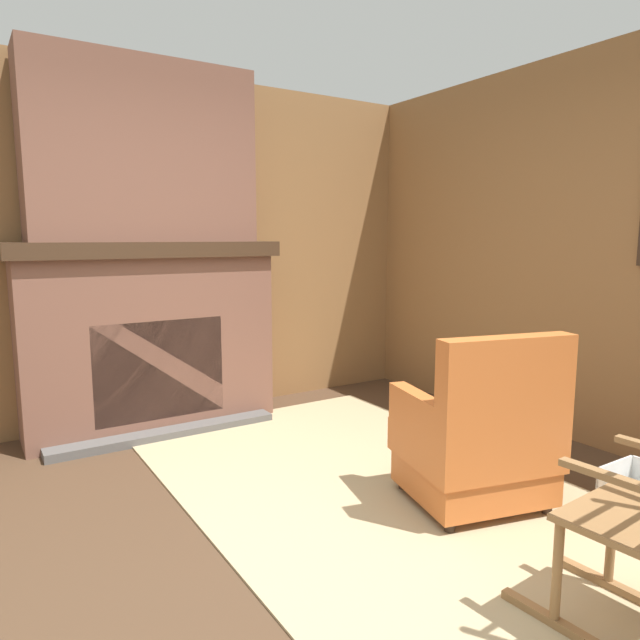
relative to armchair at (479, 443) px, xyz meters
name	(u,v)px	position (x,y,z in m)	size (l,w,h in m)	color
ground_plane	(300,565)	(-0.03, -1.07, -0.35)	(14.00, 14.00, 0.00)	#4C3523
wood_panel_wall_left	(138,249)	(-2.46, -1.07, 0.97)	(0.06, 5.40, 2.65)	olive
wood_panel_wall_back	(634,251)	(-0.01, 1.36, 0.98)	(5.40, 0.09, 2.65)	olive
fireplace_hearth	(151,337)	(-2.20, -1.07, 0.34)	(0.65, 1.89, 1.38)	brown
chimney_breast	(143,153)	(-2.21, -1.07, 1.66)	(0.39, 1.57, 1.25)	brown
area_rug	(378,491)	(-0.42, -0.34, -0.35)	(3.32, 1.99, 0.01)	tan
armchair	(479,443)	(0.00, 0.00, 0.00)	(0.78, 0.84, 0.95)	#C6662D
firewood_stack	(442,420)	(-1.00, 0.72, -0.28)	(0.51, 0.44, 0.15)	brown
oil_lamp_vase	(33,227)	(-2.25, -1.80, 1.13)	(0.10, 0.10, 0.27)	#47708E
storage_case	(222,231)	(-2.25, -0.47, 1.11)	(0.15, 0.23, 0.16)	black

